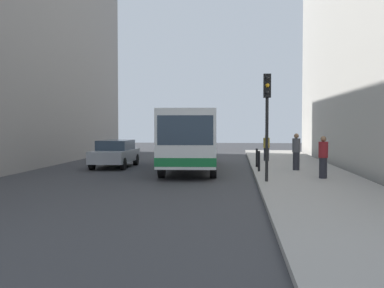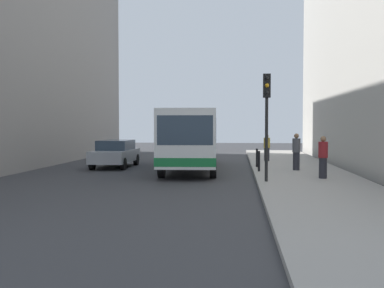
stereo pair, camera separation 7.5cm
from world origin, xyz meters
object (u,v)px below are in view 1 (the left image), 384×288
(bollard_near, at_px, (259,161))
(bollard_mid, at_px, (257,158))
(pedestrian_mid_sidewalk, at_px, (296,152))
(pedestrian_far_sidewalk, at_px, (266,148))
(pedestrian_near_signal, at_px, (323,157))
(bus, at_px, (192,136))
(car_beside_bus, at_px, (115,153))
(traffic_light, at_px, (267,107))

(bollard_near, bearing_deg, bollard_mid, 90.00)
(pedestrian_mid_sidewalk, height_order, pedestrian_far_sidewalk, pedestrian_mid_sidewalk)
(pedestrian_near_signal, bearing_deg, bus, -24.99)
(pedestrian_far_sidewalk, bearing_deg, pedestrian_near_signal, 64.45)
(pedestrian_mid_sidewalk, bearing_deg, bollard_mid, 162.82)
(bollard_mid, height_order, pedestrian_mid_sidewalk, pedestrian_mid_sidewalk)
(pedestrian_near_signal, bearing_deg, pedestrian_far_sidewalk, -64.18)
(bollard_near, xyz_separation_m, pedestrian_mid_sidewalk, (1.80, 0.78, 0.40))
(bollard_near, xyz_separation_m, bollard_mid, (0.00, 2.31, 0.00))
(bus, xyz_separation_m, pedestrian_near_signal, (5.82, -4.97, -0.72))
(pedestrian_far_sidewalk, bearing_deg, pedestrian_mid_sidewalk, 64.27)
(bollard_mid, bearing_deg, pedestrian_mid_sidewalk, -40.22)
(pedestrian_near_signal, relative_size, pedestrian_mid_sidewalk, 0.97)
(car_beside_bus, distance_m, bollard_near, 8.22)
(bollard_near, bearing_deg, traffic_light, -88.54)
(traffic_light, height_order, pedestrian_far_sidewalk, traffic_light)
(pedestrian_near_signal, distance_m, pedestrian_mid_sidewalk, 3.49)
(bus, bearing_deg, pedestrian_near_signal, 136.81)
(bus, height_order, pedestrian_near_signal, bus)
(traffic_light, relative_size, pedestrian_far_sidewalk, 2.55)
(bollard_mid, bearing_deg, pedestrian_far_sidewalk, 79.84)
(traffic_light, height_order, bollard_near, traffic_light)
(bollard_near, distance_m, bollard_mid, 2.31)
(traffic_light, bearing_deg, pedestrian_far_sidewalk, 86.38)
(bus, bearing_deg, traffic_light, 116.34)
(traffic_light, bearing_deg, bollard_mid, 90.92)
(bus, relative_size, bollard_near, 11.71)
(bus, relative_size, pedestrian_mid_sidewalk, 6.33)
(bollard_near, height_order, pedestrian_far_sidewalk, pedestrian_far_sidewalk)
(bollard_mid, distance_m, pedestrian_far_sidewalk, 4.35)
(pedestrian_far_sidewalk, bearing_deg, bus, 9.95)
(car_beside_bus, bearing_deg, pedestrian_mid_sidewalk, 166.70)
(bus, xyz_separation_m, bollard_mid, (3.37, -0.01, -1.10))
(pedestrian_near_signal, bearing_deg, bollard_mid, -48.21)
(pedestrian_mid_sidewalk, relative_size, pedestrian_far_sidewalk, 1.09)
(bollard_mid, bearing_deg, bus, 179.76)
(pedestrian_mid_sidewalk, bearing_deg, traffic_light, -86.85)
(bollard_mid, height_order, pedestrian_far_sidewalk, pedestrian_far_sidewalk)
(traffic_light, distance_m, pedestrian_near_signal, 3.34)
(bollard_mid, distance_m, pedestrian_mid_sidewalk, 2.40)
(traffic_light, relative_size, pedestrian_near_signal, 2.40)
(traffic_light, height_order, pedestrian_mid_sidewalk, traffic_light)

